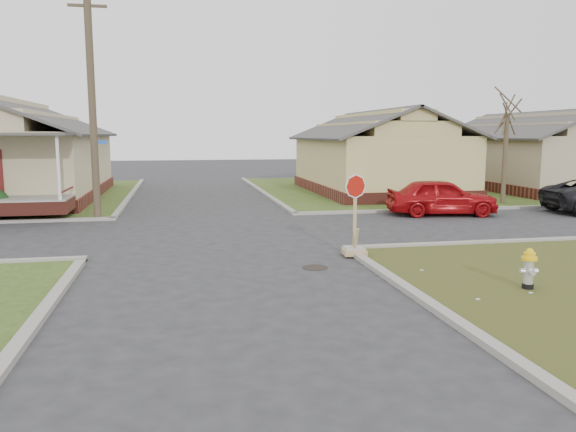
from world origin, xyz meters
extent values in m
plane|color=#2A2A2C|center=(0.00, 0.00, 0.00)|extent=(120.00, 120.00, 0.00)
cube|color=#32491A|center=(22.00, 18.00, 0.03)|extent=(37.00, 19.00, 0.05)
cylinder|color=black|center=(2.20, -0.50, 0.01)|extent=(0.64, 0.64, 0.01)
cube|color=maroon|center=(-10.00, 17.00, 0.30)|extent=(9.70, 13.20, 0.60)
cube|color=maroon|center=(10.00, 16.50, 0.30)|extent=(7.20, 11.20, 0.60)
cube|color=#D4BF7C|center=(10.00, 16.50, 1.90)|extent=(7.00, 11.00, 2.60)
cube|color=maroon|center=(20.00, 16.50, 0.30)|extent=(7.20, 11.20, 0.60)
cube|color=tan|center=(20.00, 16.50, 1.90)|extent=(7.00, 11.00, 2.60)
cylinder|color=#403225|center=(-4.20, 8.90, 4.50)|extent=(0.28, 0.28, 9.00)
cube|color=#403225|center=(-4.20, 8.90, 8.00)|extent=(1.40, 0.10, 0.10)
cylinder|color=#403225|center=(14.00, 10.20, 2.15)|extent=(0.22, 0.22, 4.20)
cylinder|color=black|center=(6.14, -3.38, 0.10)|extent=(0.24, 0.24, 0.11)
cylinder|color=silver|center=(6.14, -3.38, 0.41)|extent=(0.21, 0.21, 0.50)
sphere|color=silver|center=(6.14, -3.38, 0.66)|extent=(0.21, 0.21, 0.21)
cylinder|color=yellow|center=(6.14, -3.38, 0.70)|extent=(0.32, 0.32, 0.06)
cylinder|color=yellow|center=(6.14, -3.38, 0.78)|extent=(0.24, 0.24, 0.11)
sphere|color=yellow|center=(6.14, -3.38, 0.84)|extent=(0.16, 0.16, 0.16)
cube|color=#A28458|center=(3.57, 0.59, 0.12)|extent=(0.61, 0.61, 0.15)
cube|color=#9F9B92|center=(3.57, 0.59, 0.22)|extent=(0.49, 0.49, 0.04)
cube|color=#A28458|center=(3.57, 0.59, 1.18)|extent=(0.09, 0.04, 2.07)
cylinder|color=#A8130B|center=(3.57, 0.55, 1.92)|extent=(0.55, 0.24, 0.59)
cylinder|color=white|center=(3.57, 0.56, 1.92)|extent=(0.62, 0.27, 0.67)
imported|color=#A20B0F|center=(9.50, 7.45, 0.75)|extent=(4.66, 2.48, 1.51)
camera|label=1|loc=(-1.10, -13.74, 3.29)|focal=35.00mm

